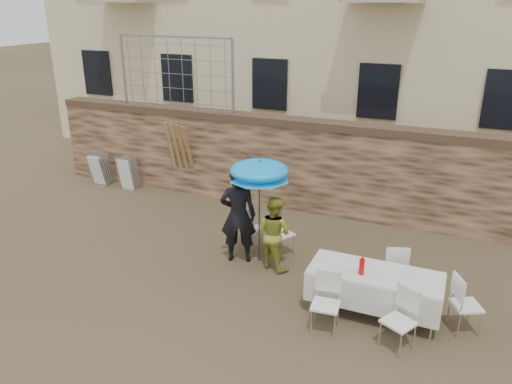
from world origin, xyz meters
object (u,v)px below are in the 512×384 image
at_px(man_suit, 238,215).
at_px(table_chair_front_right, 399,321).
at_px(table_chair_front_left, 326,304).
at_px(umbrella, 259,174).
at_px(chair_stack_left, 106,167).
at_px(chair_stack_right, 132,171).
at_px(table_chair_back, 394,268).
at_px(banquet_table, 375,274).
at_px(table_chair_side, 467,304).
at_px(woman_dress, 274,233).
at_px(couple_chair_left, 250,227).
at_px(couple_chair_right, 282,232).
at_px(soda_bottle, 362,267).

bearing_deg(man_suit, table_chair_front_right, 135.58).
bearing_deg(table_chair_front_left, umbrella, 131.91).
bearing_deg(umbrella, chair_stack_left, 156.15).
bearing_deg(man_suit, table_chair_front_left, 125.55).
bearing_deg(umbrella, table_chair_front_left, -42.60).
height_order(table_chair_front_left, chair_stack_right, table_chair_front_left).
bearing_deg(chair_stack_left, table_chair_front_right, -25.88).
bearing_deg(table_chair_front_left, table_chair_back, 57.22).
height_order(banquet_table, chair_stack_right, chair_stack_right).
xyz_separation_m(table_chair_front_left, table_chair_side, (2.00, 0.85, 0.00)).
xyz_separation_m(table_chair_front_left, table_chair_front_right, (1.10, 0.00, 0.00)).
xyz_separation_m(woman_dress, table_chair_front_left, (1.45, -1.55, -0.25)).
height_order(couple_chair_left, table_chair_side, same).
relative_size(woman_dress, table_chair_front_right, 1.51).
xyz_separation_m(umbrella, chair_stack_left, (-5.75, 2.54, -1.37)).
xyz_separation_m(banquet_table, chair_stack_left, (-8.15, 3.45, -0.27)).
relative_size(table_chair_front_left, table_chair_front_right, 1.00).
distance_m(couple_chair_left, table_chair_front_right, 3.91).
distance_m(banquet_table, chair_stack_left, 8.85).
height_order(couple_chair_right, chair_stack_left, couple_chair_right).
bearing_deg(man_suit, banquet_table, 144.77).
bearing_deg(table_chair_side, chair_stack_right, 41.86).
xyz_separation_m(couple_chair_left, soda_bottle, (2.60, -1.50, 0.43)).
xyz_separation_m(table_chair_back, chair_stack_left, (-8.35, 2.65, -0.02)).
distance_m(woman_dress, table_chair_front_right, 3.00).
height_order(woman_dress, couple_chair_left, woman_dress).
bearing_deg(couple_chair_right, couple_chair_left, 29.89).
xyz_separation_m(man_suit, umbrella, (0.40, 0.10, 0.87)).
bearing_deg(banquet_table, chair_stack_right, 154.57).
relative_size(banquet_table, chair_stack_left, 2.28).
bearing_deg(table_chair_side, soda_bottle, 71.89).
relative_size(umbrella, couple_chair_right, 2.03).
bearing_deg(soda_bottle, chair_stack_left, 155.66).
height_order(table_chair_side, chair_stack_right, table_chair_side).
height_order(man_suit, couple_chair_right, man_suit).
bearing_deg(table_chair_back, man_suit, -18.61).
distance_m(table_chair_front_right, table_chair_side, 1.24).
xyz_separation_m(couple_chair_left, table_chair_front_left, (2.20, -2.10, 0.00)).
bearing_deg(couple_chair_left, table_chair_side, 167.65).
distance_m(woman_dress, couple_chair_left, 0.96).
height_order(couple_chair_left, table_chair_front_left, same).
bearing_deg(couple_chair_right, woman_dress, 125.08).
height_order(woman_dress, table_chair_side, woman_dress).
distance_m(table_chair_front_left, chair_stack_right, 7.86).
xyz_separation_m(table_chair_side, chair_stack_right, (-8.65, 3.35, -0.02)).
bearing_deg(table_chair_front_right, man_suit, -176.96).
distance_m(couple_chair_right, chair_stack_left, 6.40).
bearing_deg(chair_stack_left, man_suit, -26.28).
distance_m(chair_stack_left, chair_stack_right, 0.90).
distance_m(couple_chair_right, chair_stack_right, 5.56).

